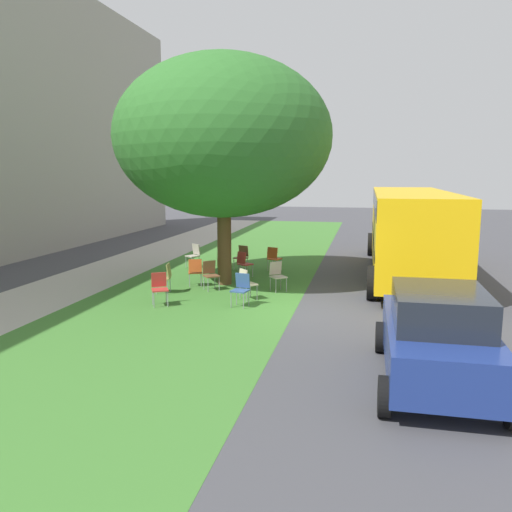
{
  "coord_description": "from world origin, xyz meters",
  "views": [
    {
      "loc": [
        -13.02,
        -1.54,
        3.52
      ],
      "look_at": [
        2.75,
        1.89,
        0.89
      ],
      "focal_mm": 36.07,
      "sensor_mm": 36.0,
      "label": 1
    }
  ],
  "objects": [
    {
      "name": "chair_11",
      "position": [
        4.99,
        4.76,
        0.52
      ],
      "size": [
        0.58,
        0.57,
        0.88
      ],
      "color": "#ADA393",
      "rests_on": "ground"
    },
    {
      "name": "sidewalk_strip",
      "position": [
        0.0,
        7.6,
        0.0
      ],
      "size": [
        48.0,
        2.8,
        0.01
      ],
      "primitive_type": "cube",
      "color": "#ADA89E",
      "rests_on": "ground"
    },
    {
      "name": "grass_verge",
      "position": [
        0.0,
        3.2,
        0.0
      ],
      "size": [
        48.0,
        6.0,
        0.01
      ],
      "primitive_type": "cube",
      "color": "#3D752D",
      "rests_on": "ground"
    },
    {
      "name": "chair_8",
      "position": [
        -0.13,
        1.67,
        0.52
      ],
      "size": [
        0.49,
        0.49,
        0.88
      ],
      "color": "#335184",
      "rests_on": "ground"
    },
    {
      "name": "street_tree",
      "position": [
        2.46,
        2.85,
        4.58
      ],
      "size": [
        6.64,
        6.64,
        7.04
      ],
      "color": "brown",
      "rests_on": "ground"
    },
    {
      "name": "chair_5",
      "position": [
        0.58,
        1.7,
        0.52
      ],
      "size": [
        0.59,
        0.59,
        0.88
      ],
      "color": "beige",
      "rests_on": "ground"
    },
    {
      "name": "chair_6",
      "position": [
        4.91,
        1.71,
        0.52
      ],
      "size": [
        0.53,
        0.53,
        0.88
      ],
      "color": "#C64C1E",
      "rests_on": "ground"
    },
    {
      "name": "chair_1",
      "position": [
        4.96,
        2.91,
        0.52
      ],
      "size": [
        0.55,
        0.54,
        0.88
      ],
      "color": "brown",
      "rests_on": "ground"
    },
    {
      "name": "chair_4",
      "position": [
        3.28,
        3.11,
        0.52
      ],
      "size": [
        0.45,
        0.44,
        0.88
      ],
      "color": "olive",
      "rests_on": "ground"
    },
    {
      "name": "chair_0",
      "position": [
        -0.49,
        3.83,
        0.52
      ],
      "size": [
        0.57,
        0.56,
        0.88
      ],
      "color": "#B7332D",
      "rests_on": "ground"
    },
    {
      "name": "chair_9",
      "position": [
        1.86,
        1.05,
        0.52
      ],
      "size": [
        0.59,
        0.58,
        0.88
      ],
      "color": "#ADA393",
      "rests_on": "ground"
    },
    {
      "name": "chair_7",
      "position": [
        0.87,
        4.21,
        0.52
      ],
      "size": [
        0.48,
        0.49,
        0.88
      ],
      "color": "olive",
      "rests_on": "ground"
    },
    {
      "name": "chair_10",
      "position": [
        3.63,
        2.51,
        0.52
      ],
      "size": [
        0.58,
        0.58,
        0.88
      ],
      "color": "#B7332D",
      "rests_on": "ground"
    },
    {
      "name": "parked_car",
      "position": [
        -4.37,
        -2.74,
        0.84
      ],
      "size": [
        3.7,
        1.92,
        1.65
      ],
      "color": "navy",
      "rests_on": "ground"
    },
    {
      "name": "chair_3",
      "position": [
        1.58,
        3.05,
        0.52
      ],
      "size": [
        0.59,
        0.58,
        0.88
      ],
      "color": "brown",
      "rests_on": "ground"
    },
    {
      "name": "ground",
      "position": [
        0.0,
        0.0,
        0.0
      ],
      "size": [
        80.0,
        80.0,
        0.0
      ],
      "primitive_type": "plane",
      "color": "#424247"
    },
    {
      "name": "school_bus",
      "position": [
        5.37,
        -2.98,
        1.76
      ],
      "size": [
        10.4,
        2.8,
        2.88
      ],
      "color": "yellow",
      "rests_on": "ground"
    },
    {
      "name": "chair_2",
      "position": [
        1.9,
        3.64,
        0.52
      ],
      "size": [
        0.54,
        0.53,
        0.88
      ],
      "color": "#C64C1E",
      "rests_on": "ground"
    }
  ]
}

